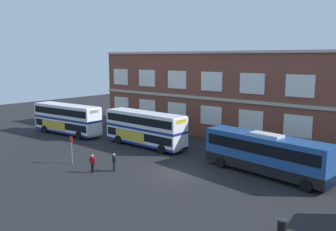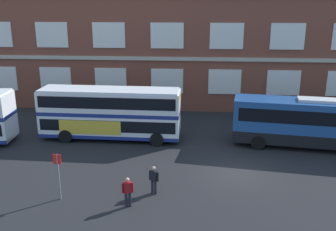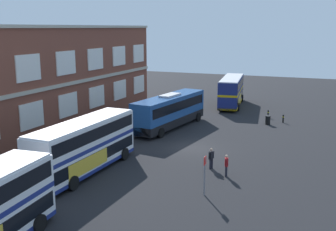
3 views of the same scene
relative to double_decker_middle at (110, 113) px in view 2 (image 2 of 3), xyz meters
The scene contains 7 objects.
ground_plane 10.29m from the double_decker_middle, 21.82° to the right, with size 120.00×120.00×0.00m, color black.
brick_terminal_building 14.32m from the double_decker_middle, 61.45° to the left, with size 44.77×8.19×11.23m.
double_decker_middle is the anchor object (origin of this frame).
touring_coach 15.65m from the double_decker_middle, ahead, with size 12.24×4.22×3.80m.
waiting_passenger 10.88m from the double_decker_middle, 72.73° to the right, with size 0.63×0.35×1.70m.
second_passenger 9.93m from the double_decker_middle, 63.24° to the right, with size 0.62×0.38×1.70m.
bus_stand_flag 9.85m from the double_decker_middle, 94.16° to the right, with size 0.44×0.10×2.70m.
Camera 2 is at (-2.61, -22.58, 10.69)m, focal length 40.72 mm.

